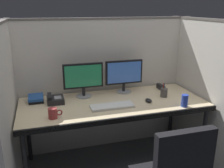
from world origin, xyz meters
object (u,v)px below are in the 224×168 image
soda_can (185,101)px  book_stack (36,98)px  keyboard_main (112,106)px  desk_phone (55,100)px  pen_cup (164,92)px  coffee_mug (53,113)px  computer_mouse (149,100)px  monitor_left (83,78)px  desk (114,107)px  red_stapler (161,87)px  monitor_right (124,74)px

soda_can → book_stack: bearing=158.1°
keyboard_main → desk_phone: size_ratio=2.26×
desk_phone → pen_cup: bearing=-7.7°
coffee_mug → computer_mouse: bearing=7.3°
monitor_left → pen_cup: monitor_left is taller
desk_phone → desk: bearing=-15.7°
pen_cup → soda_can: pen_cup is taller
soda_can → red_stapler: soda_can is taller
desk → soda_can: bearing=-25.3°
pen_cup → coffee_mug: 1.22m
monitor_left → soda_can: size_ratio=3.52×
desk → pen_cup: bearing=0.7°
pen_cup → book_stack: bearing=169.2°
pen_cup → coffee_mug: (-1.20, -0.22, -0.00)m
keyboard_main → book_stack: book_stack is taller
pen_cup → book_stack: size_ratio=0.72×
monitor_right → computer_mouse: 0.44m
monitor_right → pen_cup: 0.49m
monitor_left → pen_cup: 0.89m
monitor_right → monitor_left: bearing=-177.1°
desk → desk_phone: bearing=164.3°
keyboard_main → red_stapler: red_stapler is taller
monitor_left → desk_phone: monitor_left is taller
keyboard_main → computer_mouse: 0.40m
desk_phone → coffee_mug: (-0.04, -0.38, 0.01)m
computer_mouse → pen_cup: (0.22, 0.10, 0.03)m
desk → soda_can: soda_can is taller
book_stack → soda_can: bearing=-21.9°
soda_can → coffee_mug: size_ratio=0.97×
monitor_left → soda_can: monitor_left is taller
pen_cup → monitor_right: bearing=144.0°
monitor_right → red_stapler: bearing=-3.4°
red_stapler → monitor_right: bearing=176.6°
soda_can → coffee_mug: soda_can is taller
desk → monitor_left: size_ratio=4.42×
monitor_left → keyboard_main: monitor_left is taller
keyboard_main → soda_can: size_ratio=3.52×
desk → computer_mouse: bearing=-14.4°
desk → monitor_right: bearing=53.5°
soda_can → red_stapler: (0.02, 0.55, -0.03)m
pen_cup → soda_can: size_ratio=1.30×
computer_mouse → desk: bearing=165.6°
desk → red_stapler: 0.71m
computer_mouse → red_stapler: bearing=47.5°
keyboard_main → pen_cup: (0.63, 0.13, 0.04)m
monitor_left → monitor_right: bearing=2.9°
desk → soda_can: size_ratio=15.57×
book_stack → pen_cup: bearing=-10.8°
monitor_left → book_stack: 0.54m
soda_can → desk_phone: soda_can is taller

